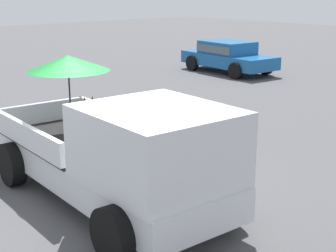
% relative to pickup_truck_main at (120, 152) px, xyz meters
% --- Properties ---
extents(ground_plane, '(80.00, 80.00, 0.00)m').
position_rel_pickup_truck_main_xyz_m(ground_plane, '(-0.39, 0.02, -1.00)').
color(ground_plane, '#4C4C4F').
extents(pickup_truck_main, '(5.16, 2.50, 2.36)m').
position_rel_pickup_truck_main_xyz_m(pickup_truck_main, '(0.00, 0.00, 0.00)').
color(pickup_truck_main, black).
rests_on(pickup_truck_main, ground).
extents(parked_sedan_near, '(4.43, 2.25, 1.33)m').
position_rel_pickup_truck_main_xyz_m(parked_sedan_near, '(-8.10, 11.68, -0.25)').
color(parked_sedan_near, black).
rests_on(parked_sedan_near, ground).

